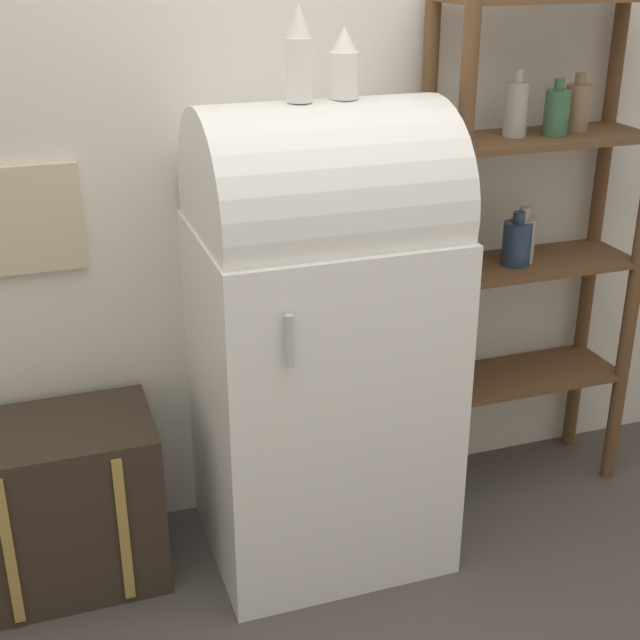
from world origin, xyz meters
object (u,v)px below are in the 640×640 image
object	(u,v)px
refrigerator	(321,335)
vase_center	(344,65)
vase_left	(299,56)
suitcase_trunk	(63,504)

from	to	relation	value
refrigerator	vase_center	bearing A→B (deg)	0.46
refrigerator	vase_left	size ratio (longest dim) A/B	5.71
vase_left	vase_center	distance (m)	0.14
suitcase_trunk	refrigerator	bearing A→B (deg)	-5.41
refrigerator	vase_center	size ratio (longest dim) A/B	7.65
refrigerator	suitcase_trunk	world-z (taller)	refrigerator
vase_left	vase_center	size ratio (longest dim) A/B	1.34
vase_left	vase_center	world-z (taller)	vase_left
suitcase_trunk	vase_center	size ratio (longest dim) A/B	3.05
suitcase_trunk	vase_left	size ratio (longest dim) A/B	2.28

